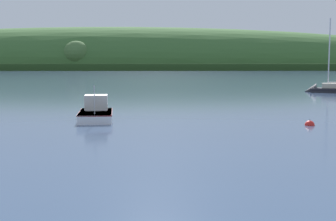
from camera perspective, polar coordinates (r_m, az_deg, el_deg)
name	(u,v)px	position (r m, az deg, el deg)	size (l,w,h in m)	color
far_shoreline_hill	(116,69)	(264.18, -6.50, 5.14)	(540.89, 116.33, 47.39)	#27431B
sailboat_near_mooring	(327,91)	(69.75, 19.07, 2.32)	(7.52, 5.28, 11.61)	#232328
fishing_boat_moored	(96,115)	(35.73, -8.88, -0.55)	(2.60, 5.79, 3.69)	white
mooring_buoy_far_upstream	(310,125)	(33.42, 17.12, -1.76)	(0.68, 0.68, 0.76)	red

